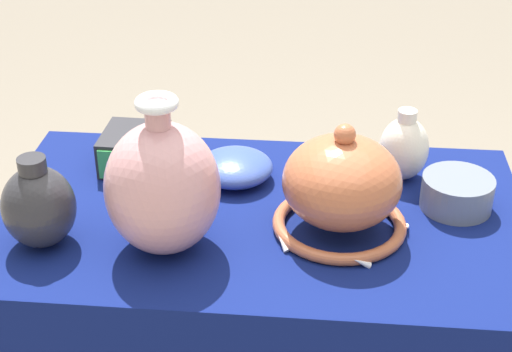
{
  "coord_description": "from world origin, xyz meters",
  "views": [
    {
      "loc": [
        0.11,
        -1.21,
        1.55
      ],
      "look_at": [
        -0.0,
        -0.05,
        0.87
      ],
      "focal_mm": 55.0,
      "sensor_mm": 36.0,
      "label": 1
    }
  ],
  "objects_px": {
    "vase_dome_bell": "(341,188)",
    "vase_tall_bulbous": "(163,187)",
    "pot_squat_slate": "(457,193)",
    "mosaic_tile_box": "(135,150)",
    "bowl_shallow_cobalt": "(235,167)",
    "jar_round_charcoal": "(39,206)",
    "jar_round_ivory": "(404,148)"
  },
  "relations": [
    {
      "from": "vase_dome_bell",
      "to": "vase_tall_bulbous",
      "type": "bearing_deg",
      "value": -164.68
    },
    {
      "from": "vase_dome_bell",
      "to": "pot_squat_slate",
      "type": "distance_m",
      "value": 0.24
    },
    {
      "from": "jar_round_ivory",
      "to": "bowl_shallow_cobalt",
      "type": "bearing_deg",
      "value": -173.23
    },
    {
      "from": "jar_round_ivory",
      "to": "vase_tall_bulbous",
      "type": "bearing_deg",
      "value": -146.57
    },
    {
      "from": "vase_tall_bulbous",
      "to": "bowl_shallow_cobalt",
      "type": "relative_size",
      "value": 1.88
    },
    {
      "from": "jar_round_charcoal",
      "to": "bowl_shallow_cobalt",
      "type": "xyz_separation_m",
      "value": [
        0.3,
        0.25,
        -0.05
      ]
    },
    {
      "from": "jar_round_charcoal",
      "to": "bowl_shallow_cobalt",
      "type": "relative_size",
      "value": 1.12
    },
    {
      "from": "mosaic_tile_box",
      "to": "bowl_shallow_cobalt",
      "type": "relative_size",
      "value": 0.95
    },
    {
      "from": "vase_tall_bulbous",
      "to": "pot_squat_slate",
      "type": "relative_size",
      "value": 2.12
    },
    {
      "from": "mosaic_tile_box",
      "to": "vase_tall_bulbous",
      "type": "bearing_deg",
      "value": -65.47
    },
    {
      "from": "jar_round_ivory",
      "to": "pot_squat_slate",
      "type": "height_order",
      "value": "jar_round_ivory"
    },
    {
      "from": "vase_tall_bulbous",
      "to": "jar_round_charcoal",
      "type": "relative_size",
      "value": 1.68
    },
    {
      "from": "pot_squat_slate",
      "to": "jar_round_ivory",
      "type": "bearing_deg",
      "value": 132.09
    },
    {
      "from": "vase_dome_bell",
      "to": "jar_round_charcoal",
      "type": "height_order",
      "value": "vase_dome_bell"
    },
    {
      "from": "vase_dome_bell",
      "to": "pot_squat_slate",
      "type": "bearing_deg",
      "value": 23.15
    },
    {
      "from": "vase_tall_bulbous",
      "to": "jar_round_charcoal",
      "type": "height_order",
      "value": "vase_tall_bulbous"
    },
    {
      "from": "vase_tall_bulbous",
      "to": "jar_round_ivory",
      "type": "distance_m",
      "value": 0.5
    },
    {
      "from": "jar_round_charcoal",
      "to": "pot_squat_slate",
      "type": "height_order",
      "value": "jar_round_charcoal"
    },
    {
      "from": "vase_dome_bell",
      "to": "pot_squat_slate",
      "type": "xyz_separation_m",
      "value": [
        0.21,
        0.09,
        -0.05
      ]
    },
    {
      "from": "vase_dome_bell",
      "to": "bowl_shallow_cobalt",
      "type": "height_order",
      "value": "vase_dome_bell"
    },
    {
      "from": "vase_dome_bell",
      "to": "mosaic_tile_box",
      "type": "distance_m",
      "value": 0.46
    },
    {
      "from": "jar_round_charcoal",
      "to": "vase_tall_bulbous",
      "type": "bearing_deg",
      "value": 2.5
    },
    {
      "from": "mosaic_tile_box",
      "to": "jar_round_charcoal",
      "type": "distance_m",
      "value": 0.3
    },
    {
      "from": "vase_tall_bulbous",
      "to": "mosaic_tile_box",
      "type": "relative_size",
      "value": 1.98
    },
    {
      "from": "bowl_shallow_cobalt",
      "to": "pot_squat_slate",
      "type": "bearing_deg",
      "value": -8.69
    },
    {
      "from": "vase_tall_bulbous",
      "to": "mosaic_tile_box",
      "type": "bearing_deg",
      "value": 112.97
    },
    {
      "from": "vase_dome_bell",
      "to": "jar_round_charcoal",
      "type": "bearing_deg",
      "value": -169.93
    },
    {
      "from": "jar_round_charcoal",
      "to": "jar_round_ivory",
      "type": "xyz_separation_m",
      "value": [
        0.63,
        0.28,
        -0.01
      ]
    },
    {
      "from": "vase_tall_bulbous",
      "to": "mosaic_tile_box",
      "type": "distance_m",
      "value": 0.31
    },
    {
      "from": "vase_tall_bulbous",
      "to": "bowl_shallow_cobalt",
      "type": "xyz_separation_m",
      "value": [
        0.09,
        0.24,
        -0.09
      ]
    },
    {
      "from": "vase_tall_bulbous",
      "to": "pot_squat_slate",
      "type": "bearing_deg",
      "value": 18.71
    },
    {
      "from": "jar_round_ivory",
      "to": "pot_squat_slate",
      "type": "bearing_deg",
      "value": -47.91
    }
  ]
}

